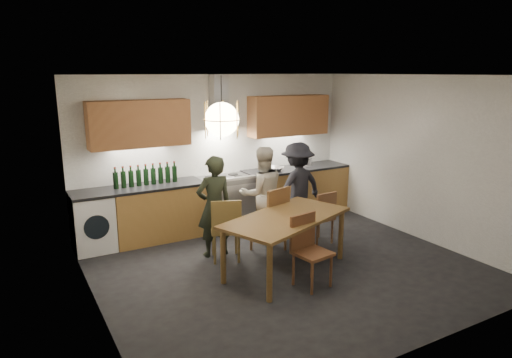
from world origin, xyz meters
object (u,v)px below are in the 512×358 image
person_mid (262,194)px  person_right (297,187)px  chair_back_left (226,226)px  chair_front (308,245)px  mixing_bowl (275,169)px  dining_table (286,223)px  stock_pot (306,162)px  person_left (214,206)px  wine_bottles (146,175)px

person_mid → person_right: bearing=-160.1°
chair_back_left → person_right: person_right is taller
chair_front → person_mid: person_mid is taller
chair_back_left → mixing_bowl: bearing=-120.6°
dining_table → stock_pot: (1.81, 2.08, 0.29)m
person_mid → chair_front: bearing=89.8°
chair_back_left → person_left: 0.37m
mixing_bowl → stock_pot: stock_pot is taller
person_right → chair_front: bearing=53.9°
person_mid → mixing_bowl: (0.74, 0.81, 0.18)m
chair_front → person_right: person_right is taller
person_mid → wine_bottles: size_ratio=1.48×
wine_bottles → mixing_bowl: bearing=-2.6°
person_mid → wine_bottles: bearing=-20.0°
person_left → wine_bottles: 1.34m
person_right → stock_pot: size_ratio=7.26×
dining_table → mixing_bowl: size_ratio=6.92×
dining_table → chair_front: chair_front is taller
dining_table → chair_back_left: size_ratio=2.19×
dining_table → person_mid: size_ratio=1.34×
dining_table → chair_front: (0.02, -0.48, -0.16)m
person_left → stock_pot: (2.42, 1.12, 0.23)m
person_right → wine_bottles: person_right is taller
stock_pot → wine_bottles: (-3.07, 0.01, 0.09)m
person_mid → wine_bottles: (-1.58, 0.91, 0.31)m
person_right → stock_pot: bearing=-138.8°
mixing_bowl → wine_bottles: (-2.33, 0.11, 0.13)m
dining_table → person_left: bearing=101.7°
dining_table → person_mid: bearing=54.3°
person_right → person_mid: bearing=4.5°
person_mid → dining_table: bearing=84.9°
stock_pot → wine_bottles: wine_bottles is taller
person_right → mixing_bowl: person_right is taller
person_left → wine_bottles: person_left is taller
chair_front → person_right: (1.06, 1.79, 0.23)m
wine_bottles → person_right: bearing=-18.3°
dining_table → stock_pot: bearing=28.4°
chair_back_left → stock_pot: bearing=-128.8°
stock_pot → dining_table: bearing=-131.0°
dining_table → mixing_bowl: mixing_bowl is taller
dining_table → person_left: size_ratio=1.36×
chair_back_left → stock_pot: 2.80m
person_right → chair_back_left: bearing=16.0°
person_left → person_right: (1.69, 0.35, 0.01)m
chair_front → mixing_bowl: 2.70m
wine_bottles → person_mid: bearing=-29.9°
dining_table → person_right: (1.08, 1.31, 0.07)m
stock_pot → mixing_bowl: bearing=-172.6°
person_mid → stock_pot: 1.76m
person_mid → mixing_bowl: 1.11m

